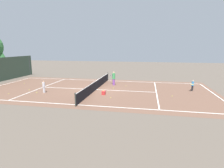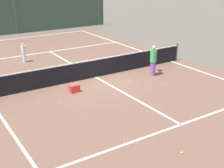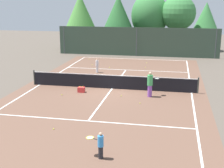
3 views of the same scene
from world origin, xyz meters
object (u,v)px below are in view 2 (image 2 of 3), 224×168
(ball_crate, at_px, (74,88))
(tennis_ball_8, at_px, (166,85))
(tennis_ball_6, at_px, (64,45))
(tennis_ball_9, at_px, (51,40))
(tennis_ball_4, at_px, (128,83))
(tennis_ball_10, at_px, (116,70))
(player_0, at_px, (24,52))
(tennis_ball_3, at_px, (86,77))
(tennis_ball_11, at_px, (62,103))
(tennis_ball_5, at_px, (24,53))
(player_2, at_px, (153,60))
(tennis_ball_2, at_px, (182,153))
(tennis_ball_1, at_px, (17,60))

(ball_crate, xyz_separation_m, tennis_ball_8, (4.22, -1.68, -0.15))
(tennis_ball_6, height_order, tennis_ball_9, same)
(ball_crate, relative_size, tennis_ball_8, 6.86)
(tennis_ball_4, relative_size, tennis_ball_10, 1.00)
(player_0, xyz_separation_m, tennis_ball_3, (1.82, -4.64, -0.59))
(player_0, height_order, tennis_ball_4, player_0)
(tennis_ball_6, distance_m, tennis_ball_11, 10.90)
(tennis_ball_5, bearing_deg, player_0, -106.27)
(tennis_ball_8, distance_m, tennis_ball_9, 12.95)
(player_2, bearing_deg, ball_crate, 178.51)
(tennis_ball_2, xyz_separation_m, tennis_ball_6, (2.98, 15.48, 0.00))
(player_0, bearing_deg, tennis_ball_11, -95.33)
(tennis_ball_5, distance_m, tennis_ball_6, 3.35)
(tennis_ball_2, relative_size, tennis_ball_5, 1.00)
(player_2, height_order, tennis_ball_9, player_2)
(tennis_ball_10, bearing_deg, tennis_ball_4, -106.34)
(tennis_ball_2, distance_m, tennis_ball_10, 8.64)
(tennis_ball_8, distance_m, tennis_ball_11, 5.34)
(ball_crate, relative_size, tennis_ball_10, 6.86)
(tennis_ball_2, bearing_deg, tennis_ball_1, 95.10)
(ball_crate, distance_m, tennis_ball_5, 8.34)
(ball_crate, relative_size, tennis_ball_6, 6.86)
(ball_crate, xyz_separation_m, tennis_ball_10, (3.44, 1.62, -0.15))
(player_2, relative_size, tennis_ball_3, 25.08)
(tennis_ball_1, relative_size, tennis_ball_2, 1.00)
(player_0, xyz_separation_m, player_2, (5.08, -6.29, 0.23))
(tennis_ball_4, relative_size, tennis_ball_11, 1.00)
(tennis_ball_1, xyz_separation_m, tennis_ball_4, (3.49, -7.27, 0.00))
(player_2, xyz_separation_m, tennis_ball_9, (-1.24, 11.36, -0.82))
(tennis_ball_2, relative_size, tennis_ball_10, 1.00)
(tennis_ball_2, relative_size, tennis_ball_9, 1.00)
(tennis_ball_1, bearing_deg, tennis_ball_4, -64.35)
(tennis_ball_4, relative_size, tennis_ball_9, 1.00)
(tennis_ball_10, bearing_deg, tennis_ball_5, 115.50)
(tennis_ball_6, bearing_deg, ball_crate, -111.44)
(tennis_ball_5, bearing_deg, tennis_ball_6, 10.75)
(tennis_ball_2, bearing_deg, player_0, 94.25)
(tennis_ball_4, xyz_separation_m, tennis_ball_11, (-3.90, -0.50, 0.00))
(player_2, xyz_separation_m, tennis_ball_5, (-4.45, 8.46, -0.82))
(tennis_ball_5, bearing_deg, player_2, -62.26)
(tennis_ball_1, relative_size, tennis_ball_6, 1.00)
(tennis_ball_2, xyz_separation_m, tennis_ball_9, (2.90, 17.76, 0.00))
(player_2, xyz_separation_m, ball_crate, (-4.68, 0.12, -0.67))
(player_0, xyz_separation_m, tennis_ball_5, (0.63, 2.17, -0.59))
(player_2, distance_m, tennis_ball_1, 8.82)
(tennis_ball_4, bearing_deg, player_2, 9.24)
(player_2, xyz_separation_m, tennis_ball_6, (-1.16, 9.09, -0.82))
(tennis_ball_2, height_order, tennis_ball_10, same)
(tennis_ball_1, xyz_separation_m, tennis_ball_9, (4.10, 4.39, 0.00))
(tennis_ball_10, bearing_deg, player_0, 130.17)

